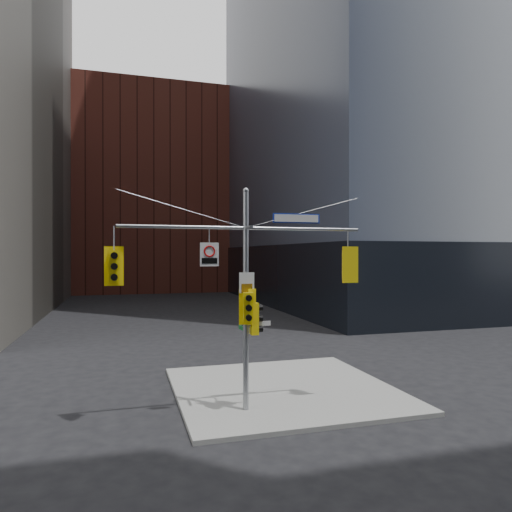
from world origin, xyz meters
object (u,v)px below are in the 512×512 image
signal_assembly (246,277)px  traffic_light_pole_front (248,307)px  traffic_light_west_arm (114,266)px  regulatory_sign_arm (209,254)px  street_sign_blade (296,218)px  traffic_light_east_arm (348,265)px  traffic_light_pole_side (255,319)px

signal_assembly → traffic_light_pole_front: size_ratio=6.98×
traffic_light_pole_front → traffic_light_west_arm: bearing=-176.0°
regulatory_sign_arm → signal_assembly: bearing=-1.3°
traffic_light_west_arm → regulatory_sign_arm: size_ratio=1.59×
traffic_light_pole_front → street_sign_blade: size_ratio=0.70×
signal_assembly → traffic_light_east_arm: (3.64, 0.00, 0.38)m
signal_assembly → traffic_light_pole_side: size_ratio=7.77×
street_sign_blade → regulatory_sign_arm: 3.16m
traffic_light_pole_side → regulatory_sign_arm: size_ratio=1.38×
street_sign_blade → signal_assembly: bearing=-178.3°
traffic_light_pole_side → regulatory_sign_arm: regulatory_sign_arm is taller
traffic_light_pole_side → regulatory_sign_arm: bearing=92.0°
traffic_light_east_arm → regulatory_sign_arm: bearing=-0.6°
traffic_light_pole_front → regulatory_sign_arm: 2.09m
traffic_light_pole_side → regulatory_sign_arm: (-1.51, -0.03, 2.10)m
traffic_light_west_arm → regulatory_sign_arm: 2.89m
traffic_light_east_arm → regulatory_sign_arm: size_ratio=1.66×
traffic_light_west_arm → regulatory_sign_arm: regulatory_sign_arm is taller
signal_assembly → regulatory_sign_arm: bearing=-179.0°
traffic_light_west_arm → traffic_light_east_arm: traffic_light_east_arm is taller
traffic_light_east_arm → regulatory_sign_arm: regulatory_sign_arm is taller
traffic_light_pole_side → traffic_light_pole_front: size_ratio=0.90×
signal_assembly → traffic_light_pole_front: bearing=-89.8°
traffic_light_east_arm → street_sign_blade: 2.45m
signal_assembly → traffic_light_pole_front: (0.00, -0.27, -0.94)m
traffic_light_west_arm → signal_assembly: bearing=-2.5°
street_sign_blade → regulatory_sign_arm: size_ratio=2.19×
traffic_light_east_arm → traffic_light_pole_front: (-3.64, -0.27, -1.32)m
traffic_light_pole_side → signal_assembly: bearing=92.1°
signal_assembly → traffic_light_pole_front: signal_assembly is taller
signal_assembly → street_sign_blade: bearing=0.1°
traffic_light_east_arm → traffic_light_pole_side: 3.74m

